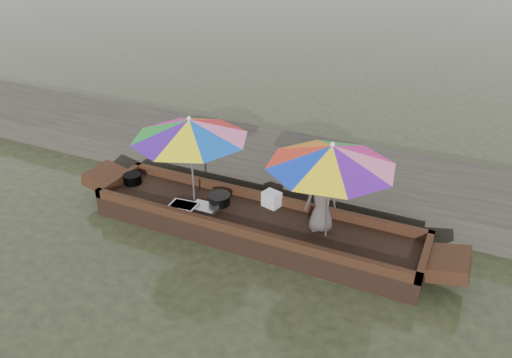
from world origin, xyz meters
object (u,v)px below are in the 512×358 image
at_px(boat_hull, 253,226).
at_px(tray_scallop, 205,208).
at_px(supply_bag, 272,199).
at_px(cooking_pot, 132,179).
at_px(charcoal_grill, 219,200).
at_px(umbrella_bow, 192,161).
at_px(tray_crayfish, 184,207).
at_px(umbrella_stern, 329,191).
at_px(vendor, 322,200).

xyz_separation_m(boat_hull, tray_scallop, (-0.84, -0.13, 0.21)).
relative_size(tray_scallop, supply_bag, 1.63).
height_order(cooking_pot, supply_bag, supply_bag).
bearing_deg(supply_bag, charcoal_grill, -158.44).
bearing_deg(umbrella_bow, supply_bag, 19.93).
relative_size(boat_hull, cooking_pot, 16.70).
xyz_separation_m(tray_crayfish, umbrella_bow, (0.04, 0.28, 0.73)).
height_order(cooking_pot, umbrella_stern, umbrella_stern).
distance_m(boat_hull, supply_bag, 0.56).
relative_size(tray_scallop, umbrella_bow, 0.24).
xyz_separation_m(cooking_pot, tray_scallop, (1.66, -0.23, -0.06)).
bearing_deg(charcoal_grill, tray_scallop, -118.75).
bearing_deg(umbrella_bow, tray_crayfish, -97.63).
height_order(cooking_pot, vendor, vendor).
height_order(tray_crayfish, supply_bag, supply_bag).
relative_size(supply_bag, vendor, 0.27).
height_order(cooking_pot, charcoal_grill, cooking_pot).
xyz_separation_m(vendor, umbrella_bow, (-2.20, -0.13, 0.26)).
bearing_deg(vendor, tray_crayfish, -23.16).
bearing_deg(cooking_pot, tray_crayfish, -15.95).
relative_size(cooking_pot, umbrella_bow, 0.17).
relative_size(boat_hull, charcoal_grill, 15.27).
height_order(boat_hull, umbrella_stern, umbrella_stern).
xyz_separation_m(cooking_pot, umbrella_bow, (1.38, -0.10, 0.69)).
height_order(tray_crayfish, vendor, vendor).
relative_size(umbrella_bow, umbrella_stern, 1.01).
relative_size(tray_crayfish, supply_bag, 1.63).
height_order(charcoal_grill, umbrella_stern, umbrella_stern).
xyz_separation_m(boat_hull, cooking_pot, (-2.50, 0.10, 0.26)).
distance_m(boat_hull, tray_crayfish, 1.21).
bearing_deg(umbrella_stern, umbrella_bow, 180.00).
distance_m(cooking_pot, tray_scallop, 1.67).
height_order(supply_bag, umbrella_bow, umbrella_bow).
bearing_deg(boat_hull, umbrella_stern, 0.00).
bearing_deg(vendor, charcoal_grill, -33.39).
relative_size(tray_crayfish, charcoal_grill, 1.27).
xyz_separation_m(charcoal_grill, umbrella_bow, (-0.42, -0.12, 0.69)).
xyz_separation_m(tray_scallop, umbrella_stern, (2.06, 0.13, 0.74)).
bearing_deg(tray_scallop, umbrella_stern, 3.59).
distance_m(boat_hull, umbrella_bow, 1.47).
bearing_deg(umbrella_stern, vendor, 137.61).
xyz_separation_m(boat_hull, charcoal_grill, (-0.70, 0.12, 0.26)).
height_order(tray_scallop, umbrella_stern, umbrella_stern).
bearing_deg(vendor, umbrella_bow, -30.16).
bearing_deg(tray_crayfish, umbrella_stern, 6.72).
bearing_deg(tray_crayfish, umbrella_bow, 82.37).
relative_size(charcoal_grill, supply_bag, 1.28).
distance_m(supply_bag, umbrella_bow, 1.47).
bearing_deg(tray_crayfish, boat_hull, 13.65).
relative_size(tray_scallop, umbrella_stern, 0.24).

